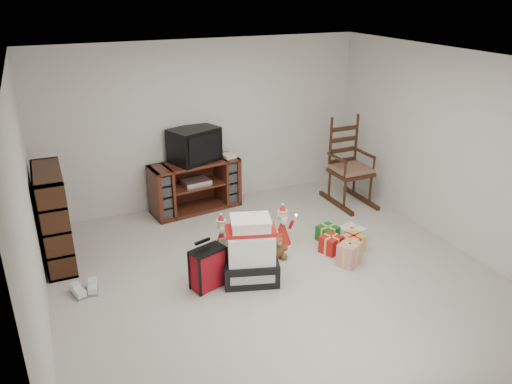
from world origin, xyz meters
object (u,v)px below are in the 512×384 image
bookshelf (54,219)px  rocking_chair (348,173)px  red_suitcase (208,268)px  mrs_claus_figurine (222,239)px  gift_cluster (341,240)px  santa_figurine (282,230)px  teddy_bear (277,247)px  gift_pile (251,254)px  sneaker_pair (85,290)px  tv_stand (195,186)px  crt_television (194,145)px

bookshelf → rocking_chair: bearing=1.8°
red_suitcase → mrs_claus_figurine: red_suitcase is taller
red_suitcase → mrs_claus_figurine: (0.40, 0.64, -0.03)m
rocking_chair → gift_cluster: bearing=-126.7°
rocking_chair → red_suitcase: bearing=-153.5°
santa_figurine → teddy_bear: bearing=-128.7°
rocking_chair → gift_cluster: size_ratio=1.62×
bookshelf → gift_pile: (2.01, -1.37, -0.24)m
mrs_claus_figurine → rocking_chair: bearing=18.3°
sneaker_pair → gift_cluster: size_ratio=0.37×
sneaker_pair → bookshelf: bearing=95.6°
santa_figurine → mrs_claus_figurine: size_ratio=1.06×
tv_stand → crt_television: 0.64m
rocking_chair → tv_stand: bearing=163.2°
bookshelf → rocking_chair: 4.32m
gift_pile → gift_cluster: size_ratio=0.91×
red_suitcase → tv_stand: bearing=58.1°
tv_stand → gift_pile: bearing=-97.9°
tv_stand → gift_cluster: 2.40m
crt_television → mrs_claus_figurine: bearing=-116.6°
mrs_claus_figurine → gift_cluster: 1.55m
teddy_bear → mrs_claus_figurine: mrs_claus_figurine is taller
bookshelf → sneaker_pair: bearing=-76.8°
bookshelf → crt_television: 2.26m
santa_figurine → gift_cluster: 0.77m
gift_cluster → mrs_claus_figurine: bearing=160.8°
teddy_bear → gift_cluster: bearing=-9.8°
mrs_claus_figurine → bookshelf: bearing=160.9°
tv_stand → crt_television: bearing=46.5°
santa_figurine → sneaker_pair: size_ratio=1.89×
tv_stand → teddy_bear: size_ratio=4.29×
teddy_bear → santa_figurine: santa_figurine is taller
gift_pile → red_suitcase: size_ratio=1.38×
rocking_chair → crt_television: size_ratio=1.74×
gift_pile → teddy_bear: bearing=51.6°
gift_pile → santa_figurine: 0.94m
rocking_chair → sneaker_pair: size_ratio=4.44×
mrs_claus_figurine → gift_cluster: size_ratio=0.65×
red_suitcase → gift_cluster: bearing=-14.0°
red_suitcase → gift_cluster: red_suitcase is taller
santa_figurine → gift_cluster: santa_figurine is taller
rocking_chair → crt_television: rocking_chair is taller
red_suitcase → teddy_bear: size_ratio=1.77×
santa_figurine → tv_stand: bearing=113.6°
red_suitcase → gift_pile: bearing=-25.6°
santa_figurine → mrs_claus_figurine: bearing=172.6°
red_suitcase → crt_television: bearing=57.6°
mrs_claus_figurine → crt_television: crt_television is taller
santa_figurine → gift_cluster: (0.65, -0.40, -0.10)m
bookshelf → teddy_bear: (2.51, -1.02, -0.44)m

